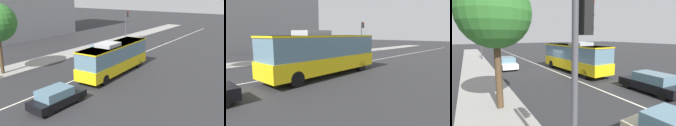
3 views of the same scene
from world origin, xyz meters
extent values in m
plane|color=#28282B|center=(0.00, 0.00, 0.00)|extent=(160.00, 160.00, 0.00)
cube|color=gray|center=(0.00, 7.80, 0.07)|extent=(80.00, 3.46, 0.14)
cube|color=silver|center=(0.00, 0.00, 0.01)|extent=(76.00, 0.16, 0.01)
cube|color=yellow|center=(-1.57, -1.95, 0.98)|extent=(10.10, 2.93, 1.10)
cube|color=slate|center=(-1.57, -1.95, 2.31)|extent=(9.90, 2.85, 1.58)
cube|color=yellow|center=(-1.57, -1.95, 3.04)|extent=(10.00, 2.90, 0.12)
cube|color=#B2B2B2|center=(-2.77, -2.00, 3.28)|extent=(2.28, 1.89, 0.36)
cylinder|color=black|center=(1.78, -0.70, 0.50)|extent=(1.01, 0.34, 1.00)
cylinder|color=black|center=(1.87, -2.90, 0.50)|extent=(1.01, 0.34, 1.00)
cylinder|color=black|center=(-5.01, -1.00, 0.50)|extent=(1.01, 0.34, 1.00)
cylinder|color=black|center=(-4.92, -3.20, 0.50)|extent=(1.01, 0.34, 1.00)
cube|color=white|center=(4.08, 4.39, 0.52)|extent=(4.58, 2.00, 0.60)
cube|color=slate|center=(4.33, 4.38, 1.14)|extent=(2.59, 1.77, 0.64)
cylinder|color=black|center=(2.55, 3.66, 0.32)|extent=(0.65, 0.25, 0.64)
cylinder|color=black|center=(2.62, 5.26, 0.32)|extent=(0.65, 0.25, 0.64)
cylinder|color=black|center=(5.54, 3.52, 0.32)|extent=(0.65, 0.25, 0.64)
cylinder|color=black|center=(5.62, 5.12, 0.32)|extent=(0.65, 0.25, 0.64)
cube|color=black|center=(-10.53, -2.95, 0.52)|extent=(4.54, 1.90, 0.60)
cube|color=slate|center=(-10.78, -2.94, 1.14)|extent=(2.56, 1.71, 0.64)
cylinder|color=black|center=(-9.01, -2.18, 0.32)|extent=(0.64, 0.23, 0.64)
cylinder|color=black|center=(-9.05, -3.78, 0.32)|extent=(0.64, 0.23, 0.64)
cylinder|color=black|center=(-12.01, -2.11, 0.32)|extent=(0.64, 0.23, 0.64)
cylinder|color=black|center=(-12.05, -3.71, 0.32)|extent=(0.64, 0.23, 0.64)
cylinder|color=#47474C|center=(14.53, 6.63, 2.60)|extent=(0.16, 0.16, 5.20)
cube|color=black|center=(14.54, 6.35, 4.65)|extent=(0.33, 0.30, 0.96)
sphere|color=red|center=(14.55, 6.20, 4.97)|extent=(0.22, 0.22, 0.22)
sphere|color=#2D2D2D|center=(14.55, 6.20, 4.65)|extent=(0.22, 0.22, 0.22)
sphere|color=#2D2D2D|center=(14.55, 6.20, 4.33)|extent=(0.22, 0.22, 0.22)
cylinder|color=#4C3823|center=(-8.45, 7.34, 1.97)|extent=(0.36, 0.36, 3.94)
cube|color=slate|center=(17.04, 27.78, 2.11)|extent=(0.33, 12.67, 1.50)
cube|color=slate|center=(17.04, 27.78, 5.51)|extent=(0.33, 12.67, 1.50)
camera|label=1|loc=(-22.80, -16.41, 8.34)|focal=41.18mm
camera|label=2|loc=(-11.14, -12.67, 3.22)|focal=30.06mm
camera|label=3|loc=(-18.30, 8.74, 4.16)|focal=27.78mm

